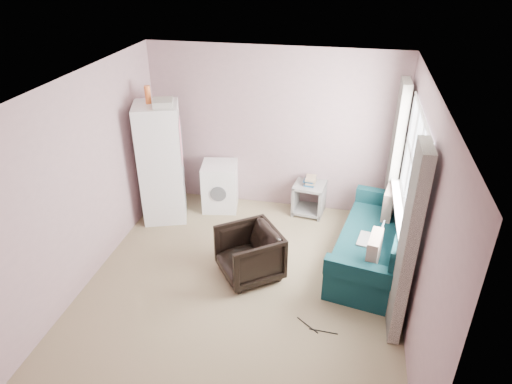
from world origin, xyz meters
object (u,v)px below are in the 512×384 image
at_px(armchair, 249,252).
at_px(side_table, 309,196).
at_px(washing_machine, 220,185).
at_px(fridge, 161,163).
at_px(sofa, 380,245).

relative_size(armchair, side_table, 1.15).
height_order(washing_machine, side_table, washing_machine).
distance_m(fridge, washing_machine, 1.01).
xyz_separation_m(washing_machine, side_table, (1.40, 0.11, -0.10)).
bearing_deg(side_table, fridge, -165.71).
xyz_separation_m(fridge, side_table, (2.15, 0.55, -0.62)).
relative_size(fridge, sofa, 0.98).
bearing_deg(fridge, sofa, -29.96).
height_order(fridge, washing_machine, fridge).
xyz_separation_m(fridge, sofa, (3.17, -0.60, -0.59)).
bearing_deg(side_table, armchair, -108.79).
height_order(armchair, sofa, sofa).
bearing_deg(sofa, side_table, 142.42).
height_order(fridge, side_table, fridge).
bearing_deg(armchair, side_table, 124.75).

